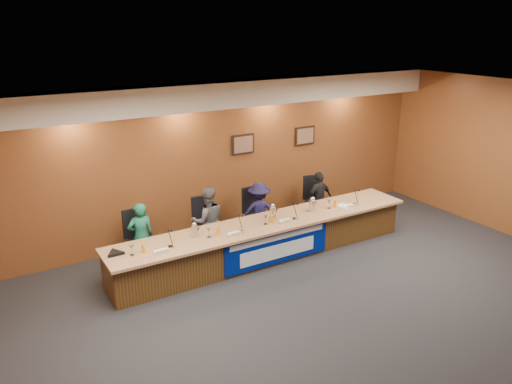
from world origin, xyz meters
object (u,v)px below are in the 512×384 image
banner (278,247)px  carafe_mid (273,213)px  office_chair_b (206,228)px  panelist_a (141,237)px  speakerphone (115,253)px  panelist_c (259,212)px  office_chair_a (140,243)px  carafe_right (312,206)px  carafe_left (194,231)px  office_chair_c (257,217)px  panelist_b (208,221)px  dais_body (266,241)px  panelist_d (319,199)px  office_chair_d (316,204)px

banner → carafe_mid: 0.67m
office_chair_b → carafe_mid: (0.99, -0.84, 0.40)m
panelist_a → speakerphone: panelist_a is taller
banner → panelist_c: size_ratio=1.77×
office_chair_a → office_chair_b: same height
office_chair_b → carafe_right: carafe_right is taller
office_chair_a → carafe_left: bearing=-52.5°
panelist_c → speakerphone: 3.21m
carafe_right → panelist_a: bearing=166.4°
office_chair_c → carafe_left: bearing=-155.2°
panelist_b → office_chair_c: (1.15, 0.10, -0.19)m
office_chair_c → carafe_left: 1.98m
panelist_c → carafe_right: bearing=154.1°
panelist_b → carafe_right: bearing=170.1°
dais_body → office_chair_b: size_ratio=12.50×
panelist_d → carafe_mid: bearing=16.3°
panelist_a → speakerphone: 0.97m
office_chair_b → carafe_mid: carafe_mid is taller
banner → office_chair_b: (-0.84, 1.26, 0.10)m
panelist_d → office_chair_b: (-2.67, 0.10, -0.14)m
banner → speakerphone: size_ratio=6.88×
office_chair_a → carafe_right: size_ratio=2.10×
office_chair_b → carafe_mid: bearing=-32.0°
office_chair_c → speakerphone: 3.25m
office_chair_d → carafe_right: bearing=-118.2°
office_chair_b → panelist_d: bearing=5.9°
panelist_a → office_chair_b: bearing=-172.5°
banner → panelist_d: panelist_d is taller
carafe_right → office_chair_a: bearing=164.7°
banner → office_chair_a: bearing=149.9°
carafe_right → carafe_mid: bearing=177.4°
carafe_mid → carafe_right: 0.90m
banner → carafe_right: bearing=20.0°
panelist_b → office_chair_a: 1.34m
panelist_d → carafe_left: panelist_d is taller
dais_body → carafe_left: (-1.45, 0.01, 0.51)m
banner → panelist_d: bearing=32.5°
speakerphone → dais_body: bearing=-0.9°
banner → speakerphone: speakerphone is taller
panelist_c → carafe_right: 1.11m
office_chair_b → panelist_b: bearing=-81.9°
office_chair_d → panelist_c: bearing=-163.2°
office_chair_d → carafe_left: 3.40m
carafe_right → dais_body: bearing=178.2°
office_chair_b → carafe_left: carafe_left is taller
dais_body → office_chair_a: (-2.17, 0.85, 0.13)m
dais_body → panelist_c: bearing=67.9°
panelist_a → panelist_c: bearing=-176.8°
panelist_a → speakerphone: (-0.66, -0.70, 0.13)m
panelist_d → office_chair_a: bearing=-8.9°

